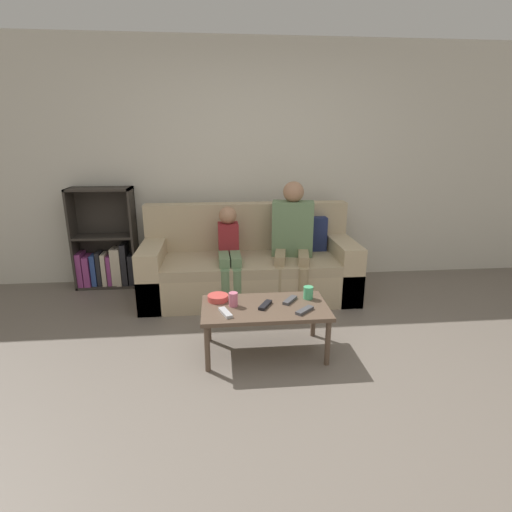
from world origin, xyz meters
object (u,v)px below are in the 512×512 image
Objects in this scene: couch at (250,267)px; tv_remote_3 at (305,310)px; person_child at (229,250)px; tv_remote_0 at (265,305)px; person_adult at (292,232)px; coffee_table at (265,311)px; tv_remote_1 at (290,300)px; tv_remote_2 at (225,313)px; cup_near at (233,299)px; bookshelf at (107,251)px; cup_far at (308,293)px; snack_bowl at (218,298)px.

tv_remote_3 is (0.29, -1.31, 0.09)m from couch.
person_child is 6.00× the size of tv_remote_3.
person_child reaches higher than tv_remote_0.
couch is at bearing 119.40° from tv_remote_0.
person_adult reaches higher than tv_remote_0.
couch is at bearing 90.83° from coffee_table.
tv_remote_2 is (-0.50, -0.18, 0.00)m from tv_remote_1.
tv_remote_0 is at bearing -99.38° from person_adult.
couch is 1.19m from tv_remote_0.
tv_remote_3 is (0.51, -0.15, -0.04)m from cup_near.
bookshelf reaches higher than tv_remote_1.
couch is at bearing -15.74° from bookshelf.
cup_near is 0.54m from tv_remote_3.
coffee_table is 0.38m from cup_far.
coffee_table is 9.54× the size of cup_far.
person_adult is 1.27m from tv_remote_3.
person_adult is at bearing 69.76° from coffee_table.
bookshelf reaches higher than tv_remote_2.
tv_remote_1 is 0.21m from tv_remote_3.
tv_remote_1 is at bearing -90.43° from person_adult.
cup_near is at bearing -50.06° from bookshelf.
couch is at bearing 58.14° from tv_remote_2.
tv_remote_3 is (-0.08, -0.24, -0.04)m from cup_far.
snack_bowl is at bearing -107.82° from couch.
tv_remote_0 is at bearing -125.05° from tv_remote_1.
couch is 1.18m from cup_near.
tv_remote_1 is (1.77, -1.55, 0.00)m from bookshelf.
tv_remote_2 is 0.26m from snack_bowl.
cup_near reaches higher than tv_remote_3.
tv_remote_0 is 0.32m from tv_remote_2.
person_child reaches higher than coffee_table.
cup_near is 0.60m from cup_far.
cup_near is at bearing -158.97° from tv_remote_0.
tv_remote_2 is (-0.30, -0.11, 0.05)m from coffee_table.
tv_remote_2 reaches higher than coffee_table.
bookshelf reaches higher than cup_near.
bookshelf is 0.92× the size of person_adult.
bookshelf is 2.06m from person_adult.
cup_near is 0.62× the size of tv_remote_0.
coffee_table is at bearing -45.88° from bookshelf.
bookshelf is 2.45m from cup_far.
tv_remote_0 is (0.24, -1.05, -0.14)m from person_child.
tv_remote_0 is 0.30m from tv_remote_3.
tv_remote_3 is at bearing -77.33° from couch.
coffee_table is 1.09m from person_child.
person_adult is 0.66m from person_child.
coffee_table is at bearing -21.93° from snack_bowl.
cup_near is 0.60× the size of tv_remote_2.
coffee_table is 8.93× the size of cup_near.
cup_far is 0.56× the size of tv_remote_2.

